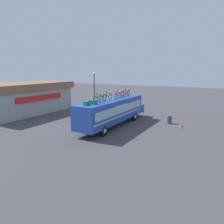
{
  "coord_description": "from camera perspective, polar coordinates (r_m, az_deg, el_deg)",
  "views": [
    {
      "loc": [
        -19.81,
        -11.19,
        6.09
      ],
      "look_at": [
        -0.04,
        0.0,
        1.61
      ],
      "focal_mm": 34.36,
      "sensor_mm": 36.0,
      "label": 1
    }
  ],
  "objects": [
    {
      "name": "roadside_building",
      "position": [
        33.02,
        -22.4,
        3.56
      ],
      "size": [
        13.73,
        7.04,
        4.29
      ],
      "color": "#9E9E99",
      "rests_on": "ground"
    },
    {
      "name": "rooftop_bicycle_3",
      "position": [
        22.55,
        -1.19,
        4.18
      ],
      "size": [
        1.72,
        0.44,
        0.91
      ],
      "color": "black",
      "rests_on": "bus"
    },
    {
      "name": "luggage_bag_1",
      "position": [
        19.34,
        -6.84,
        2.34
      ],
      "size": [
        0.53,
        0.36,
        0.36
      ],
      "primitive_type": "cube",
      "color": "#1E7F66",
      "rests_on": "bus"
    },
    {
      "name": "rooftop_bicycle_4",
      "position": [
        23.31,
        1.62,
        4.37
      ],
      "size": [
        1.61,
        0.44,
        0.87
      ],
      "color": "black",
      "rests_on": "bus"
    },
    {
      "name": "rooftop_bicycle_1",
      "position": [
        20.26,
        -3.68,
        3.42
      ],
      "size": [
        1.68,
        0.44,
        0.97
      ],
      "color": "black",
      "rests_on": "bus"
    },
    {
      "name": "rooftop_bicycle_6",
      "position": [
        25.57,
        3.76,
        5.05
      ],
      "size": [
        1.8,
        0.44,
        0.98
      ],
      "color": "black",
      "rests_on": "bus"
    },
    {
      "name": "rooftop_bicycle_7",
      "position": [
        26.88,
        3.89,
        5.29
      ],
      "size": [
        1.75,
        0.44,
        0.91
      ],
      "color": "black",
      "rests_on": "bus"
    },
    {
      "name": "bus",
      "position": [
        23.39,
        0.37,
        0.48
      ],
      "size": [
        12.46,
        2.38,
        2.97
      ],
      "color": "#23479E",
      "rests_on": "ground"
    },
    {
      "name": "luggage_bag_2",
      "position": [
        19.88,
        -5.07,
        2.67
      ],
      "size": [
        0.57,
        0.55,
        0.4
      ],
      "primitive_type": "cube",
      "color": "#1E7F66",
      "rests_on": "bus"
    },
    {
      "name": "rooftop_bicycle_5",
      "position": [
        24.57,
        1.99,
        4.75
      ],
      "size": [
        1.72,
        0.44,
        0.91
      ],
      "color": "black",
      "rests_on": "bus"
    },
    {
      "name": "traffic_cone",
      "position": [
        24.04,
        17.97,
        -3.32
      ],
      "size": [
        0.29,
        0.29,
        0.61
      ],
      "primitive_type": "cone",
      "color": "orange",
      "rests_on": "ground"
    },
    {
      "name": "ground_plane",
      "position": [
        23.56,
        0.04,
        -3.83
      ],
      "size": [
        120.0,
        120.0,
        0.0
      ],
      "primitive_type": "plane",
      "color": "#423F44"
    },
    {
      "name": "trash_bin",
      "position": [
        25.48,
        15.05,
        -2.02
      ],
      "size": [
        0.5,
        0.5,
        0.9
      ],
      "primitive_type": "cylinder",
      "color": "#3F3F47",
      "rests_on": "ground"
    },
    {
      "name": "street_lamp",
      "position": [
        30.76,
        -4.73,
        6.33
      ],
      "size": [
        0.34,
        0.34,
        5.79
      ],
      "color": "#38383D",
      "rests_on": "ground"
    },
    {
      "name": "rooftop_bicycle_2",
      "position": [
        21.44,
        -2.73,
        3.79
      ],
      "size": [
        1.64,
        0.44,
        0.9
      ],
      "color": "black",
      "rests_on": "bus"
    }
  ]
}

